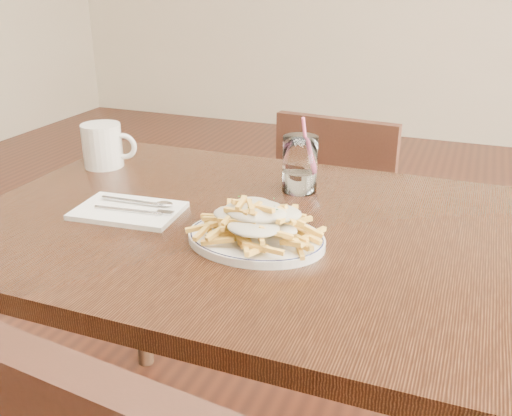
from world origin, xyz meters
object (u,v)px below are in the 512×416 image
at_px(fries_plate, 256,239).
at_px(loaded_fries, 256,217).
at_px(chair_far, 341,217).
at_px(water_glass, 300,168).
at_px(coffee_mug, 103,146).
at_px(table, 264,258).

distance_m(fries_plate, loaded_fries, 0.04).
relative_size(chair_far, water_glass, 4.72).
distance_m(chair_far, fries_plate, 0.88).
distance_m(fries_plate, coffee_mug, 0.59).
xyz_separation_m(chair_far, loaded_fries, (0.02, -0.83, 0.34)).
distance_m(chair_far, loaded_fries, 0.90).
bearing_deg(chair_far, loaded_fries, -88.29).
height_order(table, loaded_fries, loaded_fries).
distance_m(loaded_fries, water_glass, 0.29).
xyz_separation_m(fries_plate, water_glass, (-0.01, 0.29, 0.05)).
height_order(fries_plate, water_glass, water_glass).
bearing_deg(loaded_fries, table, 101.28).
xyz_separation_m(fries_plate, coffee_mug, (-0.52, 0.27, 0.05)).
relative_size(table, coffee_mug, 8.67).
height_order(chair_far, loaded_fries, loaded_fries).
xyz_separation_m(chair_far, fries_plate, (0.02, -0.83, 0.30)).
bearing_deg(loaded_fries, water_glass, 91.34).
xyz_separation_m(table, fries_plate, (0.02, -0.09, 0.09)).
bearing_deg(fries_plate, table, 101.28).
relative_size(fries_plate, coffee_mug, 2.01).
relative_size(chair_far, coffee_mug, 5.87).
relative_size(table, fries_plate, 4.32).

